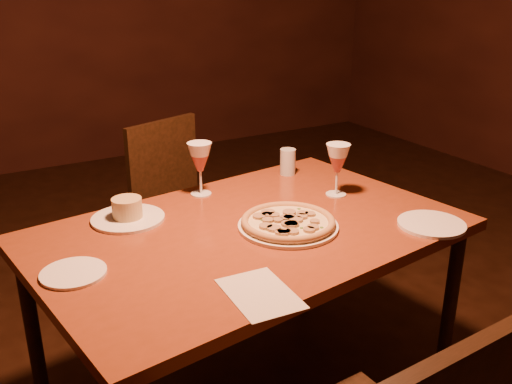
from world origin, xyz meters
TOP-DOWN VIEW (x-y plane):
  - dining_table at (-0.08, 0.23)m, footprint 1.46×1.04m
  - chair_far at (0.06, 1.14)m, footprint 0.52×0.52m
  - pizza_plate at (0.03, 0.17)m, footprint 0.32×0.32m
  - ramekin_saucer at (-0.40, 0.49)m, footprint 0.24×0.24m
  - wine_glass_far at (-0.09, 0.58)m, footprint 0.09×0.09m
  - wine_glass_right at (0.35, 0.33)m, footprint 0.09×0.09m
  - water_tumbler at (0.32, 0.61)m, footprint 0.06×0.06m
  - side_plate_left at (-0.65, 0.20)m, footprint 0.18×0.18m
  - side_plate_near at (0.44, -0.05)m, footprint 0.22×0.22m
  - menu_card at (-0.26, -0.14)m, footprint 0.17×0.24m

SIDE VIEW (x-z plane):
  - chair_far at x=0.06m, z-range 0.05..0.91m
  - dining_table at x=-0.08m, z-range 0.30..1.02m
  - menu_card at x=-0.26m, z-range 0.72..0.73m
  - side_plate_left at x=-0.65m, z-range 0.72..0.73m
  - side_plate_near at x=0.44m, z-range 0.72..0.74m
  - pizza_plate at x=0.03m, z-range 0.73..0.76m
  - ramekin_saucer at x=-0.40m, z-range 0.71..0.79m
  - water_tumbler at x=0.32m, z-range 0.72..0.83m
  - wine_glass_right at x=0.35m, z-range 0.72..0.92m
  - wine_glass_far at x=-0.09m, z-range 0.72..0.92m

